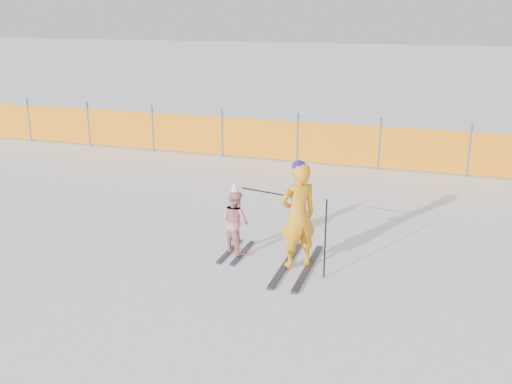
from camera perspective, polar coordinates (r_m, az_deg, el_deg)
ground at (r=8.61m, az=-1.05°, el=-7.32°), size 120.00×120.00×0.00m
adult at (r=8.24m, az=4.21°, el=-2.41°), size 0.68×1.64×1.65m
child at (r=8.82m, az=-2.08°, el=-2.90°), size 0.61×0.97×1.18m
ski_poles at (r=8.17m, az=4.43°, el=-2.74°), size 1.39×0.41×1.18m
safety_fence at (r=15.40m, az=-8.54°, el=5.95°), size 17.17×0.06×1.25m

